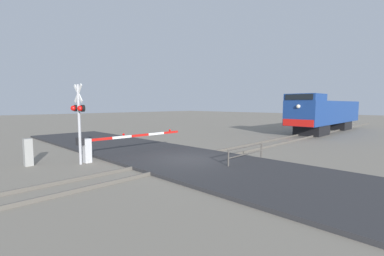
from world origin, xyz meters
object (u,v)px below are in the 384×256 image
(locomotive, at_px, (325,113))
(utility_cabinet, at_px, (28,152))
(crossing_signal, at_px, (79,115))
(guard_railing, at_px, (246,152))
(crossing_gate, at_px, (105,144))

(locomotive, relative_size, utility_cabinet, 11.21)
(crossing_signal, xyz_separation_m, utility_cabinet, (-1.53, -1.97, -1.88))
(locomotive, relative_size, guard_railing, 4.92)
(crossing_gate, bearing_deg, utility_cabinet, -111.99)
(crossing_gate, height_order, utility_cabinet, crossing_gate)
(crossing_gate, bearing_deg, crossing_signal, -83.89)
(locomotive, relative_size, crossing_signal, 3.76)
(locomotive, xyz_separation_m, crossing_gate, (-3.71, -24.42, -1.21))
(utility_cabinet, height_order, guard_railing, utility_cabinet)
(crossing_signal, xyz_separation_m, crossing_gate, (-0.15, 1.44, -1.68))
(crossing_signal, height_order, guard_railing, crossing_signal)
(locomotive, distance_m, crossing_gate, 24.73)
(crossing_signal, relative_size, utility_cabinet, 2.98)
(utility_cabinet, relative_size, guard_railing, 0.44)
(crossing_signal, bearing_deg, locomotive, 82.17)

